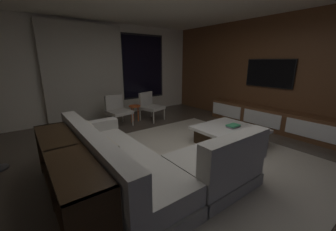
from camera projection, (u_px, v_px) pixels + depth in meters
floor at (185, 161)px, 3.48m from camera, size 9.20×9.20×0.00m
back_wall_with_window at (102, 72)px, 5.89m from camera, size 6.60×0.30×2.70m
media_wall at (282, 74)px, 4.89m from camera, size 0.12×7.80×2.70m
area_rug at (203, 157)px, 3.60m from camera, size 3.20×3.80×0.01m
sectional_couch at (143, 164)px, 2.77m from camera, size 1.98×2.50×0.82m
coffee_table at (229, 136)px, 4.08m from camera, size 1.16×1.16×0.36m
book_stack_on_coffee_table at (233, 126)px, 4.07m from camera, size 0.27×0.18×0.05m
accent_chair_near_window at (150, 105)px, 5.79m from camera, size 0.68×0.69×0.78m
accent_chair_by_curtain at (117, 109)px, 5.32m from camera, size 0.61×0.62×0.78m
side_stool at (135, 109)px, 5.59m from camera, size 0.32×0.32×0.46m
media_console at (268, 119)px, 5.05m from camera, size 0.46×3.10×0.52m
mounted_tv at (269, 73)px, 5.02m from camera, size 0.05×1.18×0.68m
console_table_behind_couch at (67, 173)px, 2.31m from camera, size 0.40×2.10×0.74m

